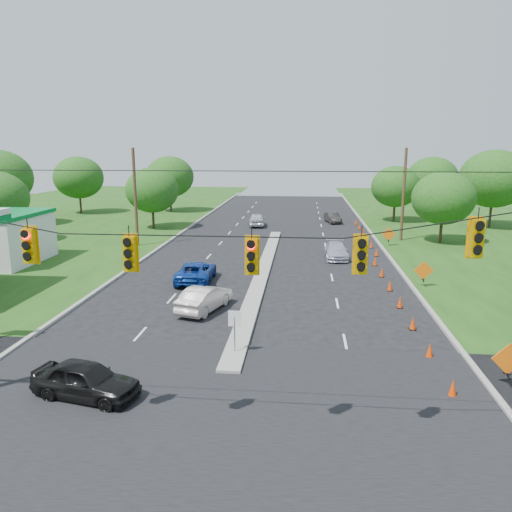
# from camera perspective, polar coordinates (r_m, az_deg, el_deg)

# --- Properties ---
(ground) EXTENTS (160.00, 160.00, 0.00)m
(ground) POSITION_cam_1_polar(r_m,az_deg,el_deg) (17.34, -5.32, -19.10)
(ground) COLOR black
(ground) RESTS_ON ground
(cross_street) EXTENTS (160.00, 14.00, 0.02)m
(cross_street) POSITION_cam_1_polar(r_m,az_deg,el_deg) (17.34, -5.32, -19.10)
(cross_street) COLOR black
(cross_street) RESTS_ON ground
(curb_left) EXTENTS (0.25, 110.00, 0.16)m
(curb_left) POSITION_cam_1_polar(r_m,az_deg,el_deg) (47.25, -10.60, 1.10)
(curb_left) COLOR gray
(curb_left) RESTS_ON ground
(curb_right) EXTENTS (0.25, 110.00, 0.16)m
(curb_right) POSITION_cam_1_polar(r_m,az_deg,el_deg) (45.98, 14.38, 0.61)
(curb_right) COLOR gray
(curb_right) RESTS_ON ground
(median) EXTENTS (1.00, 34.00, 0.18)m
(median) POSITION_cam_1_polar(r_m,az_deg,el_deg) (36.76, 0.78, -1.89)
(median) COLOR gray
(median) RESTS_ON ground
(median_sign) EXTENTS (0.55, 0.06, 2.05)m
(median_sign) POSITION_cam_1_polar(r_m,az_deg,el_deg) (22.06, -2.47, -7.74)
(median_sign) COLOR gray
(median_sign) RESTS_ON ground
(signal_span) EXTENTS (25.60, 0.32, 9.00)m
(signal_span) POSITION_cam_1_polar(r_m,az_deg,el_deg) (14.42, -6.65, -4.10)
(signal_span) COLOR #422D1C
(signal_span) RESTS_ON ground
(utility_pole_far_left) EXTENTS (0.28, 0.28, 9.00)m
(utility_pole_far_left) POSITION_cam_1_polar(r_m,az_deg,el_deg) (47.33, -13.63, 6.49)
(utility_pole_far_left) COLOR #422D1C
(utility_pole_far_left) RESTS_ON ground
(utility_pole_far_right) EXTENTS (0.28, 0.28, 9.00)m
(utility_pole_far_right) POSITION_cam_1_polar(r_m,az_deg,el_deg) (50.63, 16.50, 6.69)
(utility_pole_far_right) COLOR #422D1C
(utility_pole_far_right) RESTS_ON ground
(cone_0) EXTENTS (0.32, 0.32, 0.70)m
(cone_0) POSITION_cam_1_polar(r_m,az_deg,el_deg) (20.33, 21.57, -13.86)
(cone_0) COLOR #DF3704
(cone_0) RESTS_ON ground
(cone_1) EXTENTS (0.32, 0.32, 0.70)m
(cone_1) POSITION_cam_1_polar(r_m,az_deg,el_deg) (23.41, 19.23, -10.15)
(cone_1) COLOR #DF3704
(cone_1) RESTS_ON ground
(cone_2) EXTENTS (0.32, 0.32, 0.70)m
(cone_2) POSITION_cam_1_polar(r_m,az_deg,el_deg) (26.60, 17.49, -7.31)
(cone_2) COLOR #DF3704
(cone_2) RESTS_ON ground
(cone_3) EXTENTS (0.32, 0.32, 0.70)m
(cone_3) POSITION_cam_1_polar(r_m,az_deg,el_deg) (29.86, 16.13, -5.07)
(cone_3) COLOR #DF3704
(cone_3) RESTS_ON ground
(cone_4) EXTENTS (0.32, 0.32, 0.70)m
(cone_4) POSITION_cam_1_polar(r_m,az_deg,el_deg) (33.16, 15.06, -3.28)
(cone_4) COLOR #DF3704
(cone_4) RESTS_ON ground
(cone_5) EXTENTS (0.32, 0.32, 0.70)m
(cone_5) POSITION_cam_1_polar(r_m,az_deg,el_deg) (36.50, 14.18, -1.81)
(cone_5) COLOR #DF3704
(cone_5) RESTS_ON ground
(cone_6) EXTENTS (0.32, 0.32, 0.70)m
(cone_6) POSITION_cam_1_polar(r_m,az_deg,el_deg) (39.87, 13.45, -0.59)
(cone_6) COLOR #DF3704
(cone_6) RESTS_ON ground
(cone_7) EXTENTS (0.32, 0.32, 0.70)m
(cone_7) POSITION_cam_1_polar(r_m,az_deg,el_deg) (43.35, 13.62, 0.42)
(cone_7) COLOR #DF3704
(cone_7) RESTS_ON ground
(cone_8) EXTENTS (0.32, 0.32, 0.70)m
(cone_8) POSITION_cam_1_polar(r_m,az_deg,el_deg) (46.75, 13.04, 1.31)
(cone_8) COLOR #DF3704
(cone_8) RESTS_ON ground
(cone_9) EXTENTS (0.32, 0.32, 0.70)m
(cone_9) POSITION_cam_1_polar(r_m,az_deg,el_deg) (50.16, 12.54, 2.07)
(cone_9) COLOR #DF3704
(cone_9) RESTS_ON ground
(cone_10) EXTENTS (0.32, 0.32, 0.70)m
(cone_10) POSITION_cam_1_polar(r_m,az_deg,el_deg) (53.58, 12.10, 2.73)
(cone_10) COLOR #DF3704
(cone_10) RESTS_ON ground
(cone_11) EXTENTS (0.32, 0.32, 0.70)m
(cone_11) POSITION_cam_1_polar(r_m,az_deg,el_deg) (57.02, 11.71, 3.31)
(cone_11) COLOR #DF3704
(cone_11) RESTS_ON ground
(cone_12) EXTENTS (0.32, 0.32, 0.70)m
(cone_12) POSITION_cam_1_polar(r_m,az_deg,el_deg) (60.46, 11.37, 3.83)
(cone_12) COLOR #DF3704
(cone_12) RESTS_ON ground
(work_sign_0) EXTENTS (1.27, 0.58, 1.37)m
(work_sign_0) POSITION_cam_1_polar(r_m,az_deg,el_deg) (21.63, 26.89, -10.61)
(work_sign_0) COLOR black
(work_sign_0) RESTS_ON ground
(work_sign_1) EXTENTS (1.27, 0.58, 1.37)m
(work_sign_1) POSITION_cam_1_polar(r_m,az_deg,el_deg) (34.38, 18.60, -1.68)
(work_sign_1) COLOR black
(work_sign_1) RESTS_ON ground
(work_sign_2) EXTENTS (1.27, 0.58, 1.37)m
(work_sign_2) POSITION_cam_1_polar(r_m,az_deg,el_deg) (47.84, 14.92, 2.36)
(work_sign_2) COLOR black
(work_sign_2) RESTS_ON ground
(tree_4) EXTENTS (6.72, 6.72, 7.84)m
(tree_4) POSITION_cam_1_polar(r_m,az_deg,el_deg) (73.46, -19.61, 8.44)
(tree_4) COLOR black
(tree_4) RESTS_ON ground
(tree_5) EXTENTS (5.88, 5.88, 6.86)m
(tree_5) POSITION_cam_1_polar(r_m,az_deg,el_deg) (57.27, -11.79, 7.37)
(tree_5) COLOR black
(tree_5) RESTS_ON ground
(tree_6) EXTENTS (6.72, 6.72, 7.84)m
(tree_6) POSITION_cam_1_polar(r_m,az_deg,el_deg) (72.16, -9.82, 8.91)
(tree_6) COLOR black
(tree_6) RESTS_ON ground
(tree_9) EXTENTS (5.88, 5.88, 6.86)m
(tree_9) POSITION_cam_1_polar(r_m,az_deg,el_deg) (50.46, 20.63, 6.21)
(tree_9) COLOR black
(tree_9) RESTS_ON ground
(tree_10) EXTENTS (7.56, 7.56, 8.82)m
(tree_10) POSITION_cam_1_polar(r_m,az_deg,el_deg) (62.29, 25.54, 7.96)
(tree_10) COLOR black
(tree_10) RESTS_ON ground
(tree_11) EXTENTS (6.72, 6.72, 7.84)m
(tree_11) POSITION_cam_1_polar(r_m,az_deg,el_deg) (71.69, 19.50, 8.37)
(tree_11) COLOR black
(tree_11) RESTS_ON ground
(tree_12) EXTENTS (5.88, 5.88, 6.86)m
(tree_12) POSITION_cam_1_polar(r_m,az_deg,el_deg) (63.66, 15.66, 7.65)
(tree_12) COLOR black
(tree_12) RESTS_ON ground
(black_sedan) EXTENTS (4.32, 2.47, 1.39)m
(black_sedan) POSITION_cam_1_polar(r_m,az_deg,el_deg) (19.80, -18.88, -13.27)
(black_sedan) COLOR black
(black_sedan) RESTS_ON ground
(white_sedan) EXTENTS (2.68, 4.56, 1.42)m
(white_sedan) POSITION_cam_1_polar(r_m,az_deg,el_deg) (28.32, -5.89, -4.82)
(white_sedan) COLOR #BAABA8
(white_sedan) RESTS_ON ground
(blue_pickup) EXTENTS (2.51, 5.10, 1.39)m
(blue_pickup) POSITION_cam_1_polar(r_m,az_deg,el_deg) (34.43, -6.87, -1.77)
(blue_pickup) COLOR navy
(blue_pickup) RESTS_ON ground
(silver_car_far) EXTENTS (1.86, 4.48, 1.30)m
(silver_car_far) POSITION_cam_1_polar(r_m,az_deg,el_deg) (41.82, 9.16, 0.61)
(silver_car_far) COLOR #AFAABF
(silver_car_far) RESTS_ON ground
(silver_car_oncoming) EXTENTS (2.21, 4.58, 1.51)m
(silver_car_oncoming) POSITION_cam_1_polar(r_m,az_deg,el_deg) (58.42, 0.10, 4.18)
(silver_car_oncoming) COLOR silver
(silver_car_oncoming) RESTS_ON ground
(dark_car_receding) EXTENTS (2.11, 4.02, 1.26)m
(dark_car_receding) POSITION_cam_1_polar(r_m,az_deg,el_deg) (61.75, 8.75, 4.37)
(dark_car_receding) COLOR black
(dark_car_receding) RESTS_ON ground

